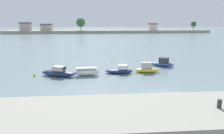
{
  "coord_description": "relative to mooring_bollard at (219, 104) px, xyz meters",
  "views": [
    {
      "loc": [
        -7.81,
        -20.76,
        8.53
      ],
      "look_at": [
        -5.35,
        10.84,
        0.87
      ],
      "focal_mm": 31.87,
      "sensor_mm": 36.0,
      "label": 1
    }
  ],
  "objects": [
    {
      "name": "moored_boat_1",
      "position": [
        -10.69,
        16.79,
        -1.77
      ],
      "size": [
        4.05,
        1.5,
        1.25
      ],
      "rotation": [
        0.0,
        0.0,
        0.05
      ],
      "color": "white",
      "rests_on": "ground"
    },
    {
      "name": "mooring_bollard",
      "position": [
        0.0,
        0.0,
        0.0
      ],
      "size": [
        0.32,
        0.32,
        0.65
      ],
      "primitive_type": "cylinder",
      "color": "#2D2D33",
      "rests_on": "seawall_embankment"
    },
    {
      "name": "moored_boat_0",
      "position": [
        -14.96,
        16.72,
        -1.8
      ],
      "size": [
        5.77,
        3.48,
        1.57
      ],
      "rotation": [
        0.0,
        0.0,
        -0.34
      ],
      "color": "navy",
      "rests_on": "ground"
    },
    {
      "name": "ground_plane",
      "position": [
        -1.27,
        7.65,
        -2.37
      ],
      "size": [
        400.0,
        400.0,
        0.0
      ],
      "primitive_type": "plane",
      "color": "slate"
    },
    {
      "name": "seawall_embankment",
      "position": [
        -1.27,
        0.26,
        -1.35
      ],
      "size": [
        76.48,
        6.29,
        2.05
      ],
      "primitive_type": "cube",
      "color": "#9E998C",
      "rests_on": "ground"
    },
    {
      "name": "moored_boat_3",
      "position": [
        -0.98,
        17.85,
        -1.77
      ],
      "size": [
        4.09,
        1.81,
        1.7
      ],
      "rotation": [
        0.0,
        0.0,
        -0.12
      ],
      "color": "yellow",
      "rests_on": "ground"
    },
    {
      "name": "moored_boat_4",
      "position": [
        3.11,
        22.08,
        -1.77
      ],
      "size": [
        4.52,
        3.19,
        1.63
      ],
      "rotation": [
        0.0,
        0.0,
        -0.43
      ],
      "color": "#3856A8",
      "rests_on": "ground"
    },
    {
      "name": "distant_shoreline",
      "position": [
        -5.49,
        113.42,
        -0.61
      ],
      "size": [
        127.47,
        9.14,
        9.3
      ],
      "color": "#9E998C",
      "rests_on": "ground"
    },
    {
      "name": "mooring_buoy_2",
      "position": [
        -18.7,
        17.08,
        -2.18
      ],
      "size": [
        0.38,
        0.38,
        0.38
      ],
      "primitive_type": "sphere",
      "color": "yellow",
      "rests_on": "ground"
    },
    {
      "name": "moored_boat_2",
      "position": [
        -5.45,
        17.71,
        -1.89
      ],
      "size": [
        4.55,
        2.11,
        1.37
      ],
      "rotation": [
        0.0,
        0.0,
        -0.09
      ],
      "color": "navy",
      "rests_on": "ground"
    },
    {
      "name": "mooring_buoy_0",
      "position": [
        -5.94,
        27.27,
        -2.21
      ],
      "size": [
        0.32,
        0.32,
        0.32
      ],
      "primitive_type": "sphere",
      "color": "yellow",
      "rests_on": "ground"
    }
  ]
}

